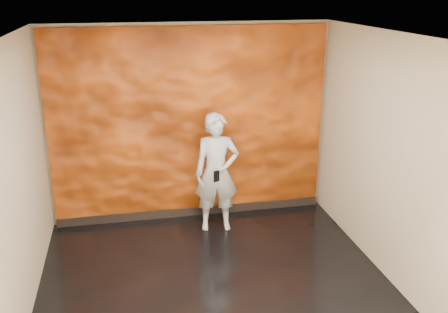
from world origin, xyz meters
TOP-DOWN VIEW (x-y plane):
  - room at (0.00, 0.00)m, footprint 4.02×4.02m
  - feature_wall at (0.00, 1.96)m, footprint 3.90×0.06m
  - baseboard at (0.00, 1.92)m, footprint 3.90×0.04m
  - man at (0.28, 1.46)m, footprint 0.64×0.46m
  - phone at (0.23, 1.21)m, footprint 0.08×0.05m

SIDE VIEW (x-z plane):
  - baseboard at x=0.00m, z-range 0.00..0.12m
  - man at x=0.28m, z-range 0.00..1.66m
  - phone at x=0.23m, z-range 0.80..0.96m
  - feature_wall at x=0.00m, z-range 0.00..2.75m
  - room at x=0.00m, z-range -0.01..2.81m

